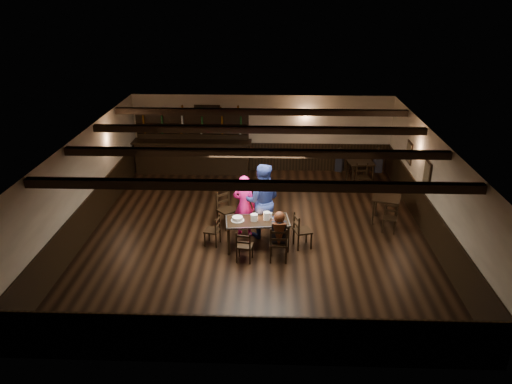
{
  "coord_description": "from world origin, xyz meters",
  "views": [
    {
      "loc": [
        0.39,
        -11.94,
        6.2
      ],
      "look_at": [
        -0.04,
        0.2,
        1.12
      ],
      "focal_mm": 35.0,
      "sensor_mm": 36.0,
      "label": 1
    }
  ],
  "objects_px": {
    "chair_near_right": "(279,242)",
    "woman_pink": "(244,206)",
    "cake": "(238,219)",
    "dining_table": "(257,223)",
    "chair_near_left": "(244,244)",
    "bar_counter": "(193,152)",
    "man_blue": "(262,201)"
  },
  "relations": [
    {
      "from": "cake",
      "to": "man_blue",
      "type": "bearing_deg",
      "value": 48.27
    },
    {
      "from": "chair_near_right",
      "to": "man_blue",
      "type": "xyz_separation_m",
      "value": [
        -0.43,
        1.35,
        0.47
      ]
    },
    {
      "from": "chair_near_left",
      "to": "woman_pink",
      "type": "xyz_separation_m",
      "value": [
        -0.07,
        1.43,
        0.37
      ]
    },
    {
      "from": "dining_table",
      "to": "chair_near_left",
      "type": "xyz_separation_m",
      "value": [
        -0.3,
        -0.76,
        -0.2
      ]
    },
    {
      "from": "dining_table",
      "to": "cake",
      "type": "distance_m",
      "value": 0.51
    },
    {
      "from": "woman_pink",
      "to": "cake",
      "type": "bearing_deg",
      "value": 95.37
    },
    {
      "from": "chair_near_right",
      "to": "cake",
      "type": "height_order",
      "value": "chair_near_right"
    },
    {
      "from": "cake",
      "to": "woman_pink",
      "type": "bearing_deg",
      "value": 79.81
    },
    {
      "from": "dining_table",
      "to": "bar_counter",
      "type": "height_order",
      "value": "bar_counter"
    },
    {
      "from": "woman_pink",
      "to": "cake",
      "type": "relative_size",
      "value": 5.06
    },
    {
      "from": "dining_table",
      "to": "woman_pink",
      "type": "height_order",
      "value": "woman_pink"
    },
    {
      "from": "cake",
      "to": "bar_counter",
      "type": "height_order",
      "value": "bar_counter"
    },
    {
      "from": "man_blue",
      "to": "cake",
      "type": "distance_m",
      "value": 0.92
    },
    {
      "from": "chair_near_right",
      "to": "woman_pink",
      "type": "relative_size",
      "value": 0.55
    },
    {
      "from": "woman_pink",
      "to": "bar_counter",
      "type": "height_order",
      "value": "bar_counter"
    },
    {
      "from": "chair_near_right",
      "to": "dining_table",
      "type": "bearing_deg",
      "value": 126.68
    },
    {
      "from": "bar_counter",
      "to": "cake",
      "type": "bearing_deg",
      "value": -70.3
    },
    {
      "from": "chair_near_left",
      "to": "chair_near_right",
      "type": "height_order",
      "value": "chair_near_right"
    },
    {
      "from": "chair_near_right",
      "to": "cake",
      "type": "xyz_separation_m",
      "value": [
        -1.03,
        0.68,
        0.26
      ]
    },
    {
      "from": "chair_near_left",
      "to": "woman_pink",
      "type": "distance_m",
      "value": 1.48
    },
    {
      "from": "woman_pink",
      "to": "man_blue",
      "type": "distance_m",
      "value": 0.5
    },
    {
      "from": "chair_near_right",
      "to": "woman_pink",
      "type": "bearing_deg",
      "value": 122.99
    },
    {
      "from": "man_blue",
      "to": "bar_counter",
      "type": "distance_m",
      "value": 5.47
    },
    {
      "from": "bar_counter",
      "to": "dining_table",
      "type": "bearing_deg",
      "value": -65.72
    },
    {
      "from": "chair_near_left",
      "to": "chair_near_right",
      "type": "relative_size",
      "value": 0.88
    },
    {
      "from": "dining_table",
      "to": "chair_near_left",
      "type": "relative_size",
      "value": 2.05
    },
    {
      "from": "dining_table",
      "to": "chair_near_right",
      "type": "bearing_deg",
      "value": -53.32
    },
    {
      "from": "dining_table",
      "to": "man_blue",
      "type": "relative_size",
      "value": 0.82
    },
    {
      "from": "dining_table",
      "to": "cake",
      "type": "height_order",
      "value": "cake"
    },
    {
      "from": "dining_table",
      "to": "bar_counter",
      "type": "relative_size",
      "value": 0.4
    },
    {
      "from": "bar_counter",
      "to": "man_blue",
      "type": "bearing_deg",
      "value": -62.01
    },
    {
      "from": "dining_table",
      "to": "bar_counter",
      "type": "xyz_separation_m",
      "value": [
        -2.46,
        5.46,
        0.05
      ]
    }
  ]
}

